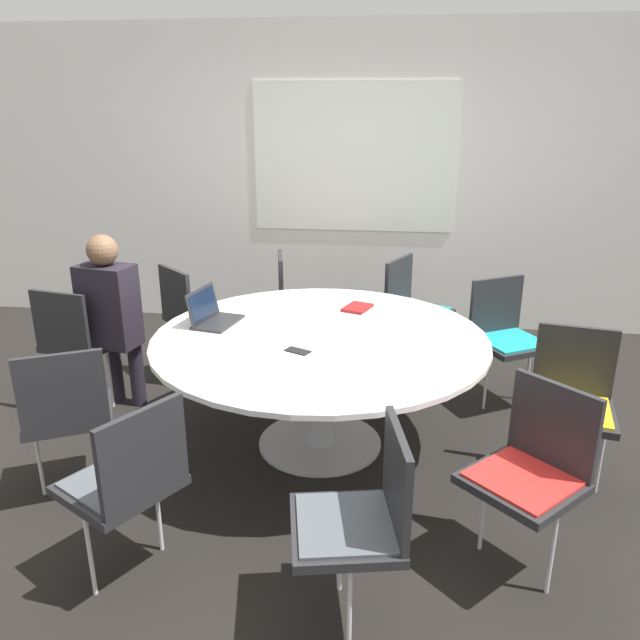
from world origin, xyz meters
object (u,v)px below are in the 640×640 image
chair_2 (128,476)px  chair_7 (412,303)px  chair_9 (192,311)px  spiral_notebook (357,308)px  chair_1 (67,407)px  cell_phone (298,351)px  chair_4 (533,464)px  chair_3 (363,512)px  laptop (211,314)px  chair_6 (506,331)px  chair_8 (297,296)px  chair_5 (572,395)px  chair_0 (76,336)px  person_0 (111,310)px

chair_2 → chair_7: same height
chair_9 → spiral_notebook: size_ratio=3.53×
chair_1 → cell_phone: size_ratio=5.61×
chair_9 → chair_4: bearing=1.7°
chair_1 → chair_7: (1.79, 2.00, 0.00)m
chair_3 → cell_phone: (-0.44, 1.12, 0.19)m
laptop → cell_phone: (0.61, -0.40, -0.05)m
chair_7 → chair_9: 1.70m
chair_3 → chair_4: bearing=-70.1°
chair_1 → chair_4: (2.29, -0.24, 0.00)m
chair_6 → chair_2: bearing=17.6°
chair_4 → chair_8: size_ratio=1.00×
cell_phone → spiral_notebook: bearing=71.0°
chair_5 → laptop: laptop is taller
chair_0 → cell_phone: size_ratio=5.61×
chair_6 → cell_phone: 1.65m
chair_3 → chair_7: same height
chair_9 → laptop: 0.89m
chair_7 → chair_8: bearing=-68.1°
chair_2 → chair_9: size_ratio=1.00×
chair_2 → laptop: 1.42m
chair_0 → chair_9: same height
chair_7 → spiral_notebook: size_ratio=3.53×
spiral_notebook → chair_1: bearing=-138.9°
chair_1 → laptop: laptop is taller
chair_3 → chair_1: bearing=55.5°
chair_9 → chair_5: bearing=18.2°
chair_5 → person_0: size_ratio=0.71×
chair_3 → chair_8: bearing=3.2°
laptop → chair_1: bearing=159.4°
chair_2 → chair_8: (0.29, 2.63, 0.00)m
chair_7 → laptop: laptop is taller
chair_1 → chair_3: bearing=-50.0°
chair_7 → chair_3: bearing=21.4°
chair_2 → person_0: (-0.79, 1.57, 0.19)m
chair_6 → chair_8: same height
chair_0 → chair_4: size_ratio=1.00×
chair_2 → chair_3: size_ratio=1.00×
chair_4 → laptop: bearing=12.7°
chair_0 → laptop: laptop is taller
chair_5 → person_0: 2.90m
chair_2 → chair_1: bearing=76.4°
chair_7 → laptop: bearing=-21.4°
chair_0 → chair_2: bearing=-44.3°
chair_3 → spiral_notebook: (-0.17, 1.91, 0.20)m
chair_1 → chair_2: same height
chair_0 → chair_9: size_ratio=1.00×
chair_0 → chair_9: 0.86m
chair_5 → laptop: size_ratio=2.36×
cell_phone → chair_9: bearing=131.0°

